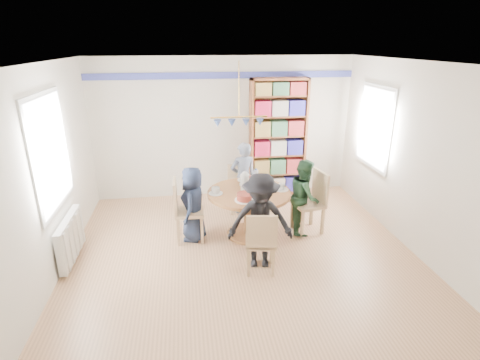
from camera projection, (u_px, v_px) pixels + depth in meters
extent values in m
plane|color=tan|center=(244.00, 257.00, 5.42)|extent=(5.00, 5.00, 0.00)
plane|color=white|center=(245.00, 63.00, 4.48)|extent=(5.00, 5.00, 0.00)
plane|color=beige|center=(224.00, 128.00, 7.27)|extent=(5.00, 0.00, 5.00)
plane|color=beige|center=(301.00, 282.00, 2.63)|extent=(5.00, 0.00, 5.00)
plane|color=beige|center=(44.00, 179.00, 4.60)|extent=(0.00, 5.00, 5.00)
plane|color=beige|center=(418.00, 161.00, 5.30)|extent=(0.00, 5.00, 5.00)
cube|color=navy|center=(223.00, 75.00, 6.90)|extent=(5.00, 0.02, 0.12)
cube|color=white|center=(50.00, 153.00, 4.79)|extent=(0.03, 1.32, 1.52)
cube|color=white|center=(51.00, 152.00, 4.80)|extent=(0.01, 1.20, 1.40)
cube|color=white|center=(375.00, 127.00, 6.43)|extent=(0.03, 1.12, 1.42)
cube|color=white|center=(374.00, 127.00, 6.43)|extent=(0.01, 1.00, 1.30)
cylinder|color=gold|center=(239.00, 90.00, 5.07)|extent=(0.01, 0.01, 0.75)
cylinder|color=gold|center=(239.00, 117.00, 5.20)|extent=(0.80, 0.02, 0.02)
cone|color=#3F61B2|center=(218.00, 123.00, 5.19)|extent=(0.11, 0.11, 0.10)
cone|color=#3F61B2|center=(232.00, 123.00, 5.22)|extent=(0.11, 0.11, 0.10)
cone|color=#3F61B2|center=(246.00, 122.00, 5.25)|extent=(0.11, 0.11, 0.10)
cone|color=#3F61B2|center=(260.00, 122.00, 5.27)|extent=(0.11, 0.11, 0.10)
cube|color=silver|center=(71.00, 238.00, 5.24)|extent=(0.10, 1.00, 0.60)
cube|color=silver|center=(67.00, 253.00, 4.88)|extent=(0.02, 0.06, 0.56)
cube|color=silver|center=(71.00, 245.00, 5.06)|extent=(0.02, 0.06, 0.56)
cube|color=silver|center=(75.00, 238.00, 5.25)|extent=(0.02, 0.06, 0.56)
cube|color=silver|center=(79.00, 231.00, 5.43)|extent=(0.02, 0.06, 0.56)
cube|color=silver|center=(82.00, 225.00, 5.62)|extent=(0.02, 0.06, 0.56)
cylinder|color=brown|center=(249.00, 193.00, 5.81)|extent=(1.30, 1.30, 0.05)
cylinder|color=brown|center=(249.00, 215.00, 5.94)|extent=(0.16, 0.16, 0.70)
cylinder|color=brown|center=(249.00, 233.00, 6.05)|extent=(0.70, 0.70, 0.04)
cube|color=tan|center=(189.00, 212.00, 5.77)|extent=(0.44, 0.44, 0.05)
cube|color=tan|center=(175.00, 197.00, 5.66)|extent=(0.04, 0.44, 0.52)
cube|color=tan|center=(202.00, 230.00, 5.72)|extent=(0.04, 0.04, 0.45)
cube|color=tan|center=(201.00, 220.00, 6.05)|extent=(0.04, 0.04, 0.45)
cube|color=tan|center=(179.00, 232.00, 5.67)|extent=(0.04, 0.04, 0.45)
cube|color=tan|center=(179.00, 222.00, 6.00)|extent=(0.04, 0.04, 0.45)
cube|color=tan|center=(308.00, 204.00, 6.02)|extent=(0.52, 0.52, 0.05)
cube|color=tan|center=(320.00, 187.00, 5.99)|extent=(0.12, 0.45, 0.53)
cube|color=tan|center=(292.00, 215.00, 6.21)|extent=(0.05, 0.05, 0.46)
cube|color=tan|center=(302.00, 225.00, 5.89)|extent=(0.05, 0.05, 0.46)
cube|color=tan|center=(311.00, 212.00, 6.32)|extent=(0.05, 0.05, 0.46)
cube|color=tan|center=(323.00, 221.00, 6.00)|extent=(0.05, 0.05, 0.46)
cube|color=tan|center=(239.00, 191.00, 6.77)|extent=(0.38, 0.38, 0.04)
cube|color=tan|center=(238.00, 176.00, 6.85)|extent=(0.37, 0.04, 0.45)
cube|color=tan|center=(232.00, 205.00, 6.68)|extent=(0.04, 0.04, 0.38)
cube|color=tan|center=(249.00, 204.00, 6.73)|extent=(0.04, 0.04, 0.38)
cube|color=tan|center=(230.00, 198.00, 6.96)|extent=(0.04, 0.04, 0.38)
cube|color=tan|center=(246.00, 197.00, 7.01)|extent=(0.04, 0.04, 0.38)
cube|color=tan|center=(261.00, 242.00, 4.99)|extent=(0.45, 0.45, 0.05)
cube|color=tan|center=(262.00, 233.00, 4.74)|extent=(0.40, 0.10, 0.47)
cube|color=tan|center=(271.00, 250.00, 5.22)|extent=(0.04, 0.04, 0.41)
cube|color=tan|center=(248.00, 250.00, 5.22)|extent=(0.04, 0.04, 0.41)
cube|color=tan|center=(273.00, 263.00, 4.92)|extent=(0.04, 0.04, 0.41)
cube|color=tan|center=(249.00, 263.00, 4.92)|extent=(0.04, 0.04, 0.41)
imported|color=#171F33|center=(193.00, 204.00, 5.75)|extent=(0.50, 0.65, 1.18)
imported|color=#1B3620|center=(304.00, 196.00, 5.99)|extent=(0.59, 0.69, 1.22)
imported|color=gray|center=(243.00, 178.00, 6.67)|extent=(0.53, 0.40, 1.31)
imported|color=black|center=(260.00, 221.00, 5.01)|extent=(0.93, 0.61, 1.35)
cube|color=brown|center=(251.00, 139.00, 7.26)|extent=(0.04, 0.33, 2.31)
cube|color=brown|center=(304.00, 137.00, 7.41)|extent=(0.04, 0.33, 2.31)
cube|color=brown|center=(280.00, 79.00, 6.94)|extent=(1.10, 0.33, 0.04)
cube|color=brown|center=(276.00, 191.00, 7.72)|extent=(1.10, 0.33, 0.07)
cube|color=brown|center=(276.00, 136.00, 7.48)|extent=(1.10, 0.02, 2.31)
cube|color=brown|center=(276.00, 173.00, 7.58)|extent=(1.03, 0.31, 0.03)
cube|color=brown|center=(277.00, 154.00, 7.45)|extent=(1.03, 0.31, 0.03)
cube|color=brown|center=(278.00, 135.00, 7.31)|extent=(1.03, 0.31, 0.03)
cube|color=brown|center=(278.00, 116.00, 7.18)|extent=(1.03, 0.31, 0.03)
cube|color=brown|center=(279.00, 96.00, 7.05)|extent=(1.03, 0.31, 0.03)
cube|color=#B11B3E|center=(260.00, 184.00, 7.60)|extent=(0.30, 0.24, 0.29)
cube|color=silver|center=(276.00, 184.00, 7.64)|extent=(0.30, 0.24, 0.29)
cube|color=#2D2893|center=(292.00, 183.00, 7.69)|extent=(0.30, 0.24, 0.29)
cube|color=#AA8844|center=(261.00, 166.00, 7.46)|extent=(0.30, 0.24, 0.29)
cube|color=#3B6B49|center=(277.00, 166.00, 7.51)|extent=(0.30, 0.24, 0.29)
cube|color=maroon|center=(293.00, 165.00, 7.55)|extent=(0.30, 0.24, 0.29)
cube|color=#B11B3E|center=(261.00, 148.00, 7.33)|extent=(0.30, 0.24, 0.29)
cube|color=silver|center=(278.00, 147.00, 7.37)|extent=(0.30, 0.24, 0.29)
cube|color=#2D2893|center=(294.00, 146.00, 7.42)|extent=(0.30, 0.24, 0.29)
cube|color=#AA8844|center=(262.00, 128.00, 7.19)|extent=(0.30, 0.24, 0.29)
cube|color=#3B6B49|center=(278.00, 128.00, 7.24)|extent=(0.30, 0.24, 0.29)
cube|color=maroon|center=(295.00, 127.00, 7.28)|extent=(0.30, 0.24, 0.29)
cube|color=#B11B3E|center=(262.00, 108.00, 7.06)|extent=(0.30, 0.24, 0.29)
cube|color=silver|center=(279.00, 108.00, 7.10)|extent=(0.30, 0.24, 0.29)
cube|color=#2D2893|center=(296.00, 107.00, 7.15)|extent=(0.30, 0.24, 0.29)
cube|color=#AA8844|center=(262.00, 89.00, 6.93)|extent=(0.30, 0.24, 0.24)
cube|color=#3B6B49|center=(280.00, 88.00, 6.98)|extent=(0.30, 0.24, 0.24)
cube|color=maroon|center=(297.00, 88.00, 7.02)|extent=(0.30, 0.24, 0.24)
cylinder|color=white|center=(245.00, 182.00, 5.83)|extent=(0.13, 0.13, 0.26)
sphere|color=white|center=(245.00, 174.00, 5.78)|extent=(0.10, 0.10, 0.10)
cylinder|color=silver|center=(256.00, 179.00, 5.88)|extent=(0.08, 0.08, 0.30)
cylinder|color=#3F61B2|center=(256.00, 170.00, 5.83)|extent=(0.03, 0.03, 0.03)
cylinder|color=white|center=(249.00, 184.00, 6.08)|extent=(0.32, 0.32, 0.01)
cylinder|color=maroon|center=(249.00, 181.00, 6.06)|extent=(0.26, 0.26, 0.10)
cylinder|color=white|center=(246.00, 200.00, 5.48)|extent=(0.32, 0.32, 0.01)
cylinder|color=maroon|center=(246.00, 196.00, 5.46)|extent=(0.26, 0.26, 0.10)
cylinder|color=white|center=(216.00, 193.00, 5.72)|extent=(0.22, 0.22, 0.01)
imported|color=white|center=(216.00, 190.00, 5.71)|extent=(0.13, 0.13, 0.10)
cylinder|color=white|center=(282.00, 190.00, 5.87)|extent=(0.22, 0.22, 0.01)
imported|color=white|center=(282.00, 187.00, 5.85)|extent=(0.11, 0.11, 0.10)
cylinder|color=white|center=(244.00, 180.00, 6.28)|extent=(0.22, 0.22, 0.01)
imported|color=white|center=(244.00, 177.00, 6.26)|extent=(0.13, 0.13, 0.10)
cylinder|color=white|center=(255.00, 205.00, 5.31)|extent=(0.22, 0.22, 0.01)
imported|color=white|center=(255.00, 202.00, 5.30)|extent=(0.11, 0.11, 0.10)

